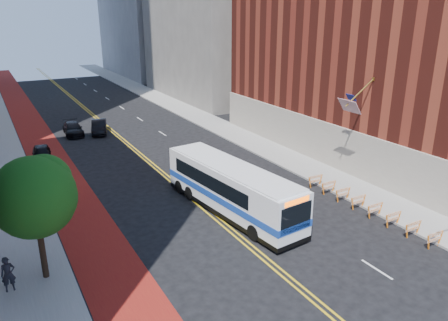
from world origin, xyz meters
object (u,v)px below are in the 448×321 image
street_tree (35,194)px  transit_bus (230,188)px  pedestrian (8,274)px  car_c (73,129)px  car_b (99,127)px  car_a (42,153)px

street_tree → transit_bus: bearing=10.3°
transit_bus → pedestrian: 14.72m
street_tree → car_c: 29.60m
street_tree → pedestrian: size_ratio=3.58×
street_tree → transit_bus: size_ratio=0.52×
car_c → street_tree: bearing=-100.4°
transit_bus → car_b: 25.58m
car_a → car_b: car_b is taller
car_a → car_c: (4.40, 7.82, -0.01)m
car_a → car_b: size_ratio=0.89×
car_b → pedestrian: 30.43m
transit_bus → car_c: size_ratio=2.70×
transit_bus → car_b: (-2.89, 25.39, -1.06)m
street_tree → car_a: 21.22m
transit_bus → car_b: size_ratio=2.79×
pedestrian → transit_bus: bearing=8.1°
car_a → car_c: car_a is taller
transit_bus → pedestrian: bearing=-175.6°
transit_bus → car_b: transit_bus is taller
street_tree → transit_bus: street_tree is taller
street_tree → car_a: size_ratio=1.63×
street_tree → car_c: street_tree is taller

